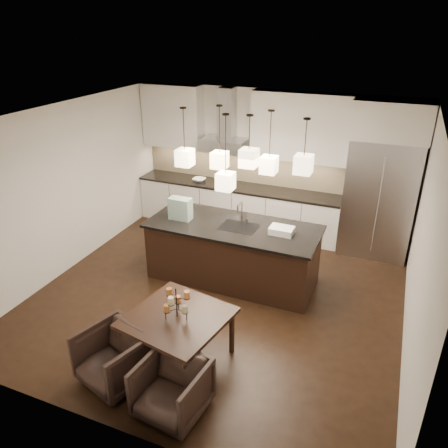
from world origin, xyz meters
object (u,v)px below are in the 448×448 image
at_px(island_body, 233,253).
at_px(armchair_right, 172,389).
at_px(dining_table, 178,338).
at_px(armchair_left, 114,357).
at_px(refrigerator, 379,199).

xyz_separation_m(island_body, armchair_right, (0.39, -2.83, -0.14)).
bearing_deg(dining_table, armchair_left, -122.10).
distance_m(refrigerator, dining_table, 4.47).
bearing_deg(refrigerator, dining_table, -117.01).
height_order(dining_table, armchair_right, dining_table).
relative_size(armchair_left, armchair_right, 1.05).
bearing_deg(island_body, dining_table, -87.49).
relative_size(refrigerator, armchair_left, 2.83).
distance_m(dining_table, armchair_right, 0.81).
distance_m(refrigerator, armchair_left, 5.24).
xyz_separation_m(island_body, dining_table, (0.07, -2.08, -0.13)).
bearing_deg(refrigerator, armchair_left, -119.37).
bearing_deg(armchair_left, armchair_right, 7.32).
relative_size(dining_table, armchair_right, 1.57).
distance_m(island_body, dining_table, 2.08).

